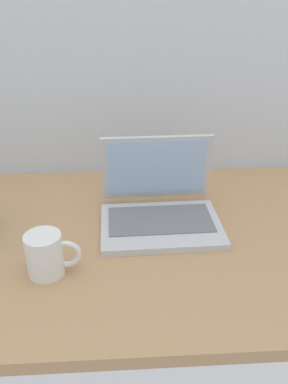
% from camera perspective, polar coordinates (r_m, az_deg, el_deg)
% --- Properties ---
extents(desk, '(1.60, 0.76, 0.03)m').
position_cam_1_polar(desk, '(1.03, -2.54, -6.73)').
color(desk, tan).
rests_on(desk, ground).
extents(laptop, '(0.32, 0.27, 0.22)m').
position_cam_1_polar(laptop, '(1.05, 2.21, -1.89)').
color(laptop, silver).
rests_on(laptop, desk).
extents(coffee_mug, '(0.12, 0.08, 0.10)m').
position_cam_1_polar(coffee_mug, '(0.89, -13.91, -8.70)').
color(coffee_mug, white).
rests_on(coffee_mug, desk).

